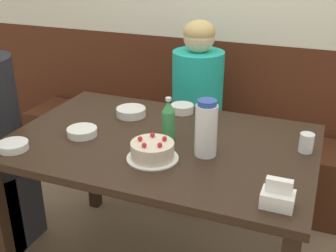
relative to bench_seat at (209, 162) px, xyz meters
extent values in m
cube|color=#4C2314|center=(0.00, 0.22, 0.27)|extent=(4.80, 0.04, 0.99)
cube|color=#472314|center=(0.00, 0.00, 0.00)|extent=(2.69, 0.38, 0.44)
cube|color=black|center=(0.00, -0.83, 0.52)|extent=(1.36, 0.89, 0.03)
cube|color=black|center=(-0.63, -1.23, 0.14)|extent=(0.06, 0.06, 0.72)
cube|color=black|center=(-0.63, -0.43, 0.14)|extent=(0.06, 0.06, 0.72)
cube|color=black|center=(0.63, -0.43, 0.14)|extent=(0.06, 0.06, 0.72)
cylinder|color=white|center=(0.03, -1.01, 0.54)|extent=(0.21, 0.21, 0.01)
cylinder|color=beige|center=(0.03, -1.01, 0.58)|extent=(0.18, 0.18, 0.07)
sphere|color=red|center=(0.02, -0.96, 0.62)|extent=(0.02, 0.02, 0.02)
sphere|color=red|center=(-0.02, -1.01, 0.62)|extent=(0.02, 0.02, 0.02)
sphere|color=red|center=(0.02, -1.06, 0.62)|extent=(0.02, 0.02, 0.02)
sphere|color=red|center=(0.08, -1.03, 0.62)|extent=(0.02, 0.02, 0.02)
sphere|color=red|center=(0.07, -0.97, 0.62)|extent=(0.02, 0.02, 0.02)
cylinder|color=white|center=(0.23, -0.89, 0.65)|extent=(0.09, 0.09, 0.22)
cylinder|color=#28479E|center=(0.23, -0.89, 0.77)|extent=(0.08, 0.08, 0.02)
cylinder|color=#388E4C|center=(0.03, -0.80, 0.60)|extent=(0.06, 0.06, 0.13)
cone|color=#388E4C|center=(0.03, -0.80, 0.69)|extent=(0.06, 0.06, 0.05)
cylinder|color=silver|center=(0.03, -0.80, 0.73)|extent=(0.03, 0.03, 0.01)
cube|color=white|center=(0.56, -1.16, 0.56)|extent=(0.11, 0.08, 0.05)
cube|color=white|center=(0.56, -1.16, 0.62)|extent=(0.09, 0.03, 0.05)
cylinder|color=white|center=(-0.55, -1.15, 0.55)|extent=(0.13, 0.13, 0.03)
cylinder|color=white|center=(-0.35, -0.92, 0.55)|extent=(0.14, 0.14, 0.04)
cylinder|color=white|center=(-0.25, -0.62, 0.56)|extent=(0.15, 0.15, 0.04)
cylinder|color=white|center=(-0.02, -0.48, 0.56)|extent=(0.12, 0.12, 0.04)
cylinder|color=silver|center=(0.61, -0.71, 0.58)|extent=(0.06, 0.06, 0.08)
cube|color=#33333D|center=(-0.06, -0.12, 0.00)|extent=(0.30, 0.34, 0.45)
cylinder|color=#1EB2A3|center=(-0.06, -0.12, 0.50)|extent=(0.30, 0.30, 0.54)
sphere|color=beige|center=(-0.06, -0.12, 0.85)|extent=(0.18, 0.18, 0.18)
ellipsoid|color=tan|center=(-0.06, -0.12, 0.89)|extent=(0.18, 0.18, 0.13)
cube|color=#33333D|center=(-0.94, -0.91, 0.00)|extent=(0.34, 0.30, 0.45)
camera|label=1|loc=(0.66, -2.40, 1.36)|focal=45.00mm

